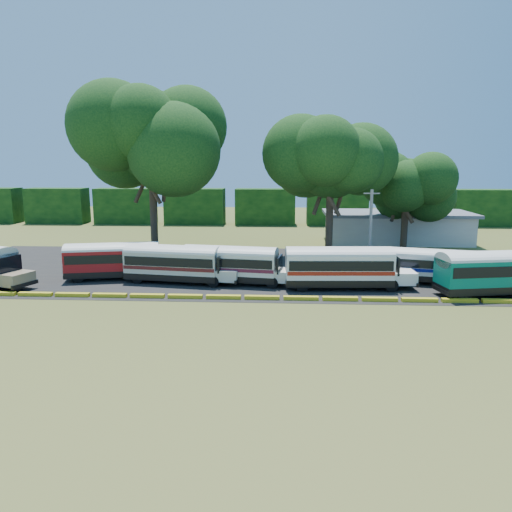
# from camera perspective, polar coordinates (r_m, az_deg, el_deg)

# --- Properties ---
(ground) EXTENTS (160.00, 160.00, 0.00)m
(ground) POSITION_cam_1_polar(r_m,az_deg,el_deg) (37.85, -1.65, -5.37)
(ground) COLOR #3C4B19
(ground) RESTS_ON ground
(asphalt_strip) EXTENTS (64.00, 24.00, 0.02)m
(asphalt_strip) POSITION_cam_1_polar(r_m,az_deg,el_deg) (49.41, 0.67, -1.51)
(asphalt_strip) COLOR black
(asphalt_strip) RESTS_ON ground
(curb) EXTENTS (53.70, 0.45, 0.30)m
(curb) POSITION_cam_1_polar(r_m,az_deg,el_deg) (38.77, -1.53, -4.74)
(curb) COLOR gold
(curb) RESTS_ON ground
(terminal_building) EXTENTS (19.00, 9.00, 4.00)m
(terminal_building) POSITION_cam_1_polar(r_m,az_deg,el_deg) (68.41, 15.76, 3.23)
(terminal_building) COLOR beige
(terminal_building) RESTS_ON ground
(treeline_backdrop) EXTENTS (130.00, 4.00, 6.00)m
(treeline_backdrop) POSITION_cam_1_polar(r_m,az_deg,el_deg) (84.62, 1.08, 5.66)
(treeline_backdrop) COLOR black
(treeline_backdrop) RESTS_ON ground
(bus_red) EXTENTS (10.40, 4.62, 3.32)m
(bus_red) POSITION_cam_1_polar(r_m,az_deg,el_deg) (46.81, -15.77, -0.25)
(bus_red) COLOR black
(bus_red) RESTS_ON ground
(bus_cream_west) EXTENTS (10.43, 3.95, 3.34)m
(bus_cream_west) POSITION_cam_1_polar(r_m,az_deg,el_deg) (44.20, -9.19, -0.63)
(bus_cream_west) COLOR black
(bus_cream_west) RESTS_ON ground
(bus_cream_east) EXTENTS (10.33, 3.93, 3.31)m
(bus_cream_east) POSITION_cam_1_polar(r_m,az_deg,el_deg) (43.33, -2.71, -0.75)
(bus_cream_east) COLOR black
(bus_cream_east) RESTS_ON ground
(bus_white_red) EXTENTS (10.95, 3.25, 3.56)m
(bus_white_red) POSITION_cam_1_polar(r_m,az_deg,el_deg) (42.15, 9.74, -1.03)
(bus_white_red) COLOR black
(bus_white_red) RESTS_ON ground
(bus_white_blue) EXTENTS (9.59, 4.58, 3.06)m
(bus_white_blue) POSITION_cam_1_polar(r_m,az_deg,el_deg) (45.92, 19.37, -0.88)
(bus_white_blue) COLOR black
(bus_white_blue) RESTS_ON ground
(bus_teal) EXTENTS (11.31, 4.68, 3.62)m
(bus_teal) POSITION_cam_1_polar(r_m,az_deg,el_deg) (43.73, 25.96, -1.46)
(bus_teal) COLOR black
(bus_teal) RESTS_ON ground
(tree_west) EXTENTS (13.12, 13.12, 18.14)m
(tree_west) POSITION_cam_1_polar(r_m,az_deg,el_deg) (56.61, -11.95, 13.34)
(tree_west) COLOR #392E1C
(tree_west) RESTS_ON ground
(tree_center) EXTENTS (11.33, 11.33, 14.85)m
(tree_center) POSITION_cam_1_polar(r_m,az_deg,el_deg) (55.06, 8.57, 10.79)
(tree_center) COLOR #392E1C
(tree_center) RESTS_ON ground
(tree_east) EXTENTS (8.61, 8.61, 10.90)m
(tree_east) POSITION_cam_1_polar(r_m,az_deg,el_deg) (62.33, 16.83, 7.71)
(tree_east) COLOR #392E1C
(tree_east) RESTS_ON ground
(utility_pole) EXTENTS (1.60, 0.30, 7.78)m
(utility_pole) POSITION_cam_1_polar(r_m,az_deg,el_deg) (51.49, 12.94, 3.22)
(utility_pole) COLOR gray
(utility_pole) RESTS_ON ground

